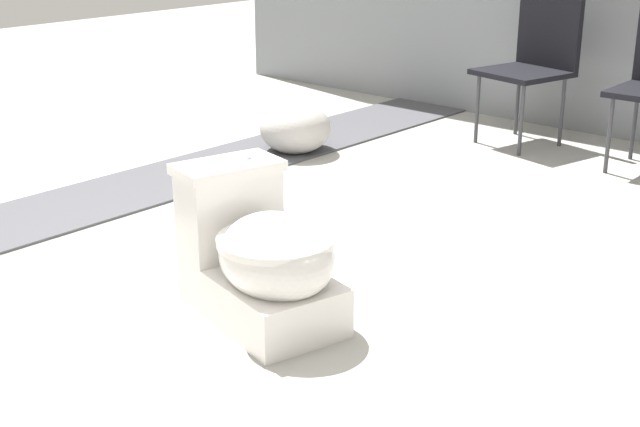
# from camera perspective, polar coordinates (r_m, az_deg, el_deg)

# --- Properties ---
(ground_plane) EXTENTS (14.00, 14.00, 0.00)m
(ground_plane) POSITION_cam_1_polar(r_m,az_deg,el_deg) (3.26, -6.05, -5.36)
(ground_plane) COLOR #A8A59E
(gravel_strip) EXTENTS (0.56, 8.00, 0.01)m
(gravel_strip) POSITION_cam_1_polar(r_m,az_deg,el_deg) (4.47, -12.30, 1.39)
(gravel_strip) COLOR #4C4C51
(gravel_strip) RESTS_ON ground
(toilet) EXTENTS (0.70, 0.51, 0.52)m
(toilet) POSITION_cam_1_polar(r_m,az_deg,el_deg) (3.01, -3.77, -2.88)
(toilet) COLOR white
(toilet) RESTS_ON ground
(folding_chair_left) EXTENTS (0.53, 0.53, 0.83)m
(folding_chair_left) POSITION_cam_1_polar(r_m,az_deg,el_deg) (5.33, 13.62, 9.82)
(folding_chair_left) COLOR black
(folding_chair_left) RESTS_ON ground
(boulder_near) EXTENTS (0.53, 0.53, 0.29)m
(boulder_near) POSITION_cam_1_polar(r_m,az_deg,el_deg) (5.03, -1.60, 5.51)
(boulder_near) COLOR #B7B2AD
(boulder_near) RESTS_ON ground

